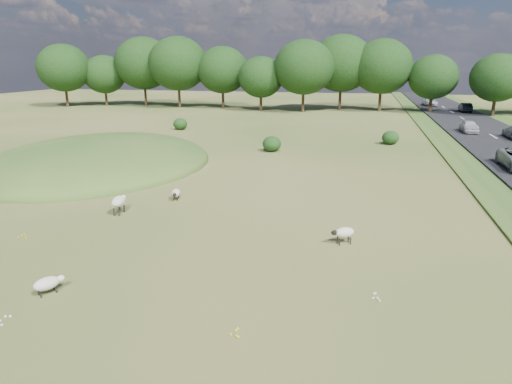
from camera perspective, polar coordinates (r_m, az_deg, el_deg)
ground at (r=39.31m, az=2.50°, el=5.01°), size 160.00×160.00×0.00m
mound at (r=36.31m, az=-19.00°, el=3.24°), size 16.00×20.00×4.00m
road at (r=50.16m, az=28.04°, el=5.69°), size 8.00×150.00×0.25m
treeline at (r=73.84m, az=7.08°, el=15.14°), size 96.28×14.66×11.70m
shrubs at (r=44.98m, az=1.94°, el=7.25°), size 24.46×12.19×1.31m
sheep_0 at (r=19.62m, az=10.92°, el=-5.00°), size 1.06×0.79×0.74m
sheep_1 at (r=25.86m, az=-9.99°, el=-0.14°), size 0.64×1.08×0.60m
sheep_2 at (r=24.06m, az=-16.78°, el=-1.14°), size 0.65×1.31×0.93m
sheep_4 at (r=16.87m, az=-24.61°, el=-10.35°), size 0.85×1.04×0.60m
car_2 at (r=85.14m, az=20.93°, el=10.50°), size 2.14×4.65×1.29m
car_3 at (r=53.73m, az=25.09°, el=7.45°), size 1.51×3.76×1.28m
car_5 at (r=107.16m, az=21.55°, el=11.40°), size 2.10×5.15×1.50m
car_6 at (r=76.17m, az=24.69°, el=9.59°), size 1.40×4.02×1.32m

